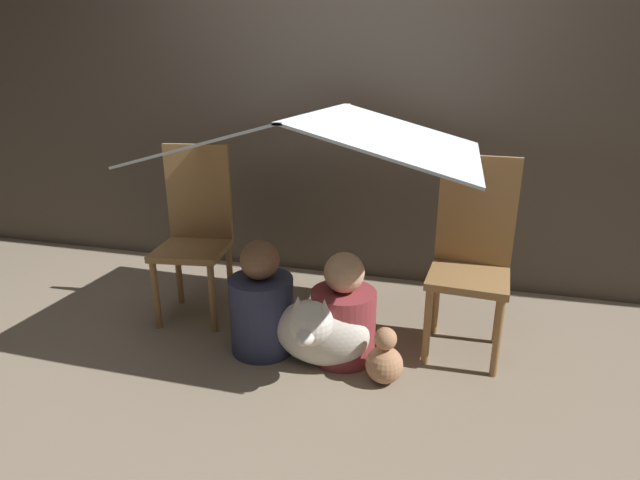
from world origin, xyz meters
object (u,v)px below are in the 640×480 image
at_px(person_front, 262,306).
at_px(person_second, 343,316).
at_px(chair_left, 195,228).
at_px(dog, 320,331).
at_px(chair_right, 472,253).

bearing_deg(person_front, person_second, 5.20).
xyz_separation_m(chair_left, person_front, (0.52, -0.32, -0.27)).
height_order(person_second, dog, person_second).
relative_size(chair_right, dog, 2.09).
bearing_deg(dog, chair_right, 30.96).
xyz_separation_m(person_front, person_second, (0.41, 0.04, -0.02)).
xyz_separation_m(chair_right, person_front, (-0.99, -0.32, -0.27)).
bearing_deg(person_second, chair_left, 163.37).
xyz_separation_m(chair_right, person_second, (-0.58, -0.28, -0.29)).
distance_m(chair_left, person_second, 1.02).
relative_size(chair_right, person_front, 1.66).
height_order(chair_left, dog, chair_left).
relative_size(chair_left, person_front, 1.66).
bearing_deg(person_second, person_front, -174.80).
xyz_separation_m(person_second, dog, (-0.09, -0.12, -0.03)).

